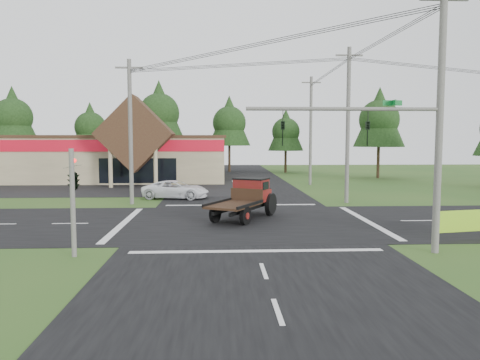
{
  "coord_description": "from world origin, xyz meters",
  "views": [
    {
      "loc": [
        -1.62,
        -26.48,
        4.77
      ],
      "look_at": [
        -0.26,
        2.89,
        2.2
      ],
      "focal_mm": 35.0,
      "sensor_mm": 36.0,
      "label": 1
    }
  ],
  "objects": [
    {
      "name": "utility_pole_ne",
      "position": [
        8.0,
        8.0,
        5.89
      ],
      "size": [
        2.0,
        0.3,
        11.5
      ],
      "color": "#595651",
      "rests_on": "ground"
    },
    {
      "name": "roadside_banner",
      "position": [
        10.62,
        -4.87,
        0.73
      ],
      "size": [
        4.2,
        0.96,
        1.45
      ],
      "primitive_type": null,
      "rotation": [
        0.0,
        0.0,
        0.2
      ],
      "color": "#80BB18",
      "rests_on": "ground"
    },
    {
      "name": "tree_row_b",
      "position": [
        -20.0,
        42.0,
        6.7
      ],
      "size": [
        5.6,
        5.6,
        10.1
      ],
      "color": "#332316",
      "rests_on": "ground"
    },
    {
      "name": "utility_pole_nr",
      "position": [
        7.5,
        -7.5,
        5.64
      ],
      "size": [
        2.0,
        0.3,
        11.0
      ],
      "color": "#595651",
      "rests_on": "ground"
    },
    {
      "name": "tree_row_e",
      "position": [
        8.0,
        40.0,
        6.03
      ],
      "size": [
        5.04,
        5.04,
        9.09
      ],
      "color": "#332316",
      "rests_on": "ground"
    },
    {
      "name": "parking_apron",
      "position": [
        -14.0,
        19.0,
        0.01
      ],
      "size": [
        28.0,
        14.0,
        0.02
      ],
      "primitive_type": "cube",
      "color": "black",
      "rests_on": "ground"
    },
    {
      "name": "utility_pole_nw",
      "position": [
        -8.0,
        8.0,
        5.39
      ],
      "size": [
        2.0,
        0.3,
        10.5
      ],
      "color": "#595651",
      "rests_on": "ground"
    },
    {
      "name": "tree_row_d",
      "position": [
        0.0,
        42.0,
        7.38
      ],
      "size": [
        6.16,
        6.16,
        11.11
      ],
      "color": "#332316",
      "rests_on": "ground"
    },
    {
      "name": "road_ns",
      "position": [
        0.0,
        0.0,
        0.01
      ],
      "size": [
        12.0,
        120.0,
        0.02
      ],
      "primitive_type": "cube",
      "color": "black",
      "rests_on": "ground"
    },
    {
      "name": "antique_flatbed_truck",
      "position": [
        -0.16,
        1.1,
        1.22
      ],
      "size": [
        4.74,
        6.17,
        2.43
      ],
      "primitive_type": null,
      "rotation": [
        0.0,
        0.0,
        -0.5
      ],
      "color": "#56170C",
      "rests_on": "ground"
    },
    {
      "name": "tree_side_ne",
      "position": [
        18.0,
        30.0,
        7.38
      ],
      "size": [
        6.16,
        6.16,
        11.11
      ],
      "color": "#332316",
      "rests_on": "ground"
    },
    {
      "name": "cvs_building",
      "position": [
        -15.7,
        29.57,
        2.78
      ],
      "size": [
        30.4,
        18.2,
        9.19
      ],
      "color": "gray",
      "rests_on": "ground"
    },
    {
      "name": "utility_pole_n",
      "position": [
        8.0,
        22.0,
        5.74
      ],
      "size": [
        2.0,
        0.3,
        11.2
      ],
      "color": "#595651",
      "rests_on": "ground"
    },
    {
      "name": "tree_row_c",
      "position": [
        -10.0,
        41.0,
        8.72
      ],
      "size": [
        7.28,
        7.28,
        13.13
      ],
      "color": "#332316",
      "rests_on": "ground"
    },
    {
      "name": "traffic_signal_corner",
      "position": [
        -7.5,
        -7.32,
        3.52
      ],
      "size": [
        0.53,
        2.48,
        4.4
      ],
      "color": "#595651",
      "rests_on": "ground"
    },
    {
      "name": "traffic_signal_mast",
      "position": [
        5.82,
        -7.5,
        4.43
      ],
      "size": [
        8.12,
        0.24,
        7.0
      ],
      "color": "#595651",
      "rests_on": "ground"
    },
    {
      "name": "white_pickup",
      "position": [
        -5.05,
        11.11,
        0.73
      ],
      "size": [
        5.63,
        3.35,
        1.47
      ],
      "primitive_type": "imported",
      "rotation": [
        0.0,
        0.0,
        1.39
      ],
      "color": "white",
      "rests_on": "ground"
    },
    {
      "name": "tree_row_a",
      "position": [
        -30.0,
        40.0,
        8.05
      ],
      "size": [
        6.72,
        6.72,
        12.12
      ],
      "color": "#332316",
      "rests_on": "ground"
    },
    {
      "name": "ground",
      "position": [
        0.0,
        0.0,
        0.0
      ],
      "size": [
        120.0,
        120.0,
        0.0
      ],
      "primitive_type": "plane",
      "color": "#2A4F1C",
      "rests_on": "ground"
    },
    {
      "name": "road_ew",
      "position": [
        0.0,
        0.0,
        0.01
      ],
      "size": [
        120.0,
        12.0,
        0.02
      ],
      "primitive_type": "cube",
      "color": "black",
      "rests_on": "ground"
    }
  ]
}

